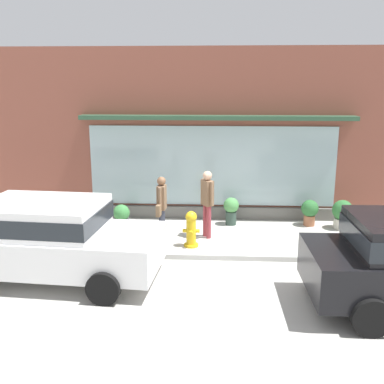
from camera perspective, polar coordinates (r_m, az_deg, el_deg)
The scene contains 11 objects.
ground_plane at distance 10.61m, azimuth 2.88°, elevation -8.03°, with size 60.00×60.00×0.00m, color #B2AFA8.
curb_strip at distance 10.40m, azimuth 2.88°, elevation -8.13°, with size 14.00×0.24×0.12m, color #B2B2AD.
storefront at distance 13.13m, azimuth 3.11°, elevation 7.02°, with size 14.00×0.81×4.92m.
fire_hydrant at distance 11.01m, azimuth -0.11°, elevation -4.64°, with size 0.42×0.39×0.89m.
pedestrian_with_handbag at distance 11.33m, azimuth -3.89°, elevation -1.48°, with size 0.22×0.68×1.65m.
pedestrian_passerby at distance 11.50m, azimuth 1.94°, elevation -0.80°, with size 0.35×0.46×1.76m.
parked_car_white at distance 9.55m, azimuth -17.61°, elevation -5.31°, with size 4.42×2.36×1.62m.
potted_plant_window_left at distance 13.05m, azimuth 14.71°, elevation -2.33°, with size 0.48×0.48×0.74m.
potted_plant_near_hydrant at distance 12.84m, azimuth -8.94°, elevation -2.90°, with size 0.47×0.47×0.60m.
potted_plant_window_center at distance 13.00m, azimuth 18.53°, elevation -2.59°, with size 0.56×0.56×0.81m.
potted_plant_by_entrance at distance 12.74m, azimuth 4.98°, elevation -2.16°, with size 0.43×0.43×0.78m.
Camera 1 is at (0.04, -9.86, 3.91)m, focal length 42.04 mm.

